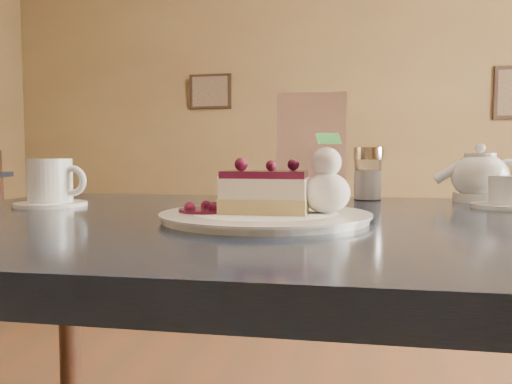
% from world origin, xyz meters
% --- Properties ---
extents(main_table, '(1.37, 0.94, 0.84)m').
position_xyz_m(main_table, '(0.10, 0.16, 0.75)').
color(main_table, black).
rests_on(main_table, ground).
extents(dessert_plate, '(0.32, 0.32, 0.01)m').
position_xyz_m(dessert_plate, '(0.10, 0.11, 0.84)').
color(dessert_plate, white).
rests_on(dessert_plate, main_table).
extents(cheesecake_slice, '(0.14, 0.10, 0.07)m').
position_xyz_m(cheesecake_slice, '(0.10, 0.11, 0.88)').
color(cheesecake_slice, tan).
rests_on(cheesecake_slice, dessert_plate).
extents(whipped_cream, '(0.08, 0.08, 0.07)m').
position_xyz_m(whipped_cream, '(0.19, 0.12, 0.88)').
color(whipped_cream, white).
rests_on(whipped_cream, dessert_plate).
extents(berry_sauce, '(0.09, 0.09, 0.01)m').
position_xyz_m(berry_sauce, '(0.00, 0.10, 0.85)').
color(berry_sauce, '#441124').
rests_on(berry_sauce, dessert_plate).
extents(coffee_set, '(0.15, 0.14, 0.10)m').
position_xyz_m(coffee_set, '(-0.38, 0.24, 0.88)').
color(coffee_set, white).
rests_on(coffee_set, main_table).
extents(tea_set, '(0.20, 0.27, 0.12)m').
position_xyz_m(tea_set, '(0.51, 0.51, 0.88)').
color(tea_set, white).
rests_on(tea_set, main_table).
extents(menu_card, '(0.16, 0.04, 0.24)m').
position_xyz_m(menu_card, '(0.13, 0.48, 0.96)').
color(menu_card, '#FFE3C6').
rests_on(menu_card, main_table).
extents(sugar_shaker, '(0.07, 0.07, 0.12)m').
position_xyz_m(sugar_shaker, '(0.26, 0.52, 0.90)').
color(sugar_shaker, white).
rests_on(sugar_shaker, main_table).
extents(napkin_stack, '(0.14, 0.14, 0.06)m').
position_xyz_m(napkin_stack, '(-0.02, 0.52, 0.86)').
color(napkin_stack, white).
rests_on(napkin_stack, main_table).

